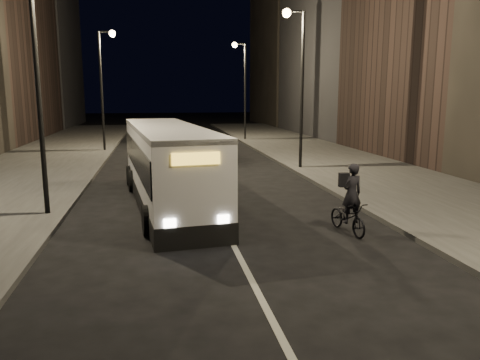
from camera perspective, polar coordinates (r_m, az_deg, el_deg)
name	(u,v)px	position (r m, az deg, el deg)	size (l,w,h in m)	color
ground	(234,246)	(12.73, -0.75, -8.06)	(180.00, 180.00, 0.00)	black
sidewalk_right	(337,162)	(28.22, 11.76, 2.18)	(7.00, 70.00, 0.16)	#383835
sidewalk_left	(32,170)	(27.02, -24.01, 1.13)	(7.00, 70.00, 0.16)	#383835
building_row_right	(365,17)	(43.79, 15.03, 18.62)	(8.00, 61.00, 21.00)	black
streetlight_right_mid	(298,68)	(25.03, 7.03, 13.42)	(1.20, 0.44, 8.12)	black
streetlight_right_far	(242,78)	(40.59, 0.25, 12.34)	(1.20, 0.44, 8.12)	black
streetlight_left_near	(44,51)	(16.32, -22.76, 14.31)	(1.20, 0.44, 8.12)	black
streetlight_left_far	(105,74)	(34.10, -16.16, 12.29)	(1.20, 0.44, 8.12)	black
city_bus	(167,162)	(17.37, -8.84, 2.18)	(3.48, 10.91, 2.89)	white
cyclist_on_bicycle	(349,210)	(14.04, 13.14, -3.60)	(0.92, 1.90, 2.10)	black
car_near	(221,149)	(28.52, -2.33, 3.83)	(1.77, 4.40, 1.50)	black
car_mid	(148,133)	(41.77, -11.11, 5.70)	(1.49, 4.28, 1.41)	#3E3F41
car_far	(186,130)	(44.63, -6.57, 6.03)	(1.77, 4.36, 1.27)	black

